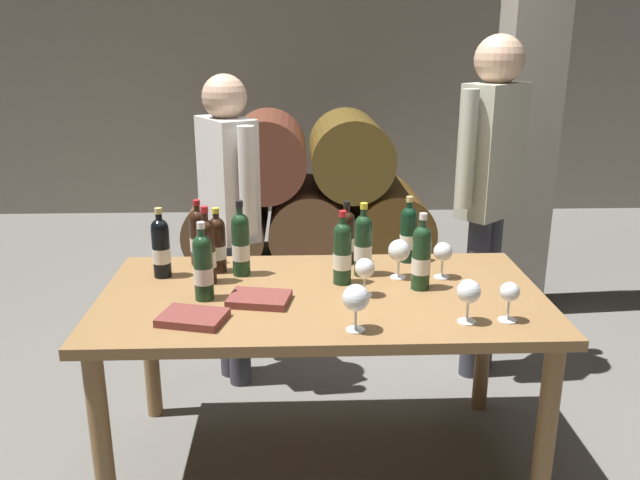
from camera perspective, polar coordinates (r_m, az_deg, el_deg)
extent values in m
plane|color=#66635E|center=(2.90, 0.16, -18.65)|extent=(14.00, 14.00, 0.00)
cube|color=gray|center=(6.55, -1.35, 14.72)|extent=(10.00, 0.24, 2.80)
cylinder|color=brown|center=(5.17, -8.00, 1.44)|extent=(0.60, 0.90, 0.60)
cylinder|color=brown|center=(5.14, -1.00, 1.52)|extent=(0.60, 0.90, 0.60)
cylinder|color=brown|center=(5.19, 5.97, 1.58)|extent=(0.60, 0.90, 0.60)
cylinder|color=brown|center=(5.02, -4.66, 7.48)|extent=(0.60, 0.90, 0.60)
cylinder|color=brown|center=(5.03, 2.58, 7.54)|extent=(0.60, 0.90, 0.60)
cube|color=gray|center=(4.20, 17.59, 11.05)|extent=(0.32, 0.32, 2.60)
cube|color=olive|center=(2.54, 0.17, -5.02)|extent=(1.70, 0.90, 0.04)
cylinder|color=olive|center=(2.47, -18.43, -16.72)|extent=(0.07, 0.07, 0.72)
cylinder|color=olive|center=(2.53, 19.01, -15.91)|extent=(0.07, 0.07, 0.72)
cylinder|color=olive|center=(3.12, -14.58, -8.78)|extent=(0.07, 0.07, 0.72)
cylinder|color=olive|center=(3.17, 14.07, -8.33)|extent=(0.07, 0.07, 0.72)
cylinder|color=#19381E|center=(2.69, 3.76, -0.88)|extent=(0.07, 0.07, 0.21)
sphere|color=#19381E|center=(2.65, 3.81, 1.44)|extent=(0.07, 0.07, 0.07)
cylinder|color=#19381E|center=(2.65, 3.82, 2.01)|extent=(0.03, 0.03, 0.07)
cylinder|color=gold|center=(2.63, 3.84, 2.97)|extent=(0.03, 0.03, 0.02)
cylinder|color=silver|center=(2.69, 3.76, -1.10)|extent=(0.07, 0.07, 0.06)
cylinder|color=#19381E|center=(2.70, -6.89, -0.80)|extent=(0.07, 0.07, 0.22)
sphere|color=#19381E|center=(2.67, -6.98, 1.57)|extent=(0.07, 0.07, 0.07)
cylinder|color=#19381E|center=(2.66, -7.00, 2.17)|extent=(0.03, 0.03, 0.07)
cylinder|color=black|center=(2.65, -7.04, 3.15)|extent=(0.03, 0.03, 0.03)
cylinder|color=silver|center=(2.70, -6.88, -1.02)|extent=(0.07, 0.07, 0.07)
cylinder|color=black|center=(2.86, -10.51, -0.15)|extent=(0.07, 0.07, 0.20)
sphere|color=black|center=(2.83, -10.63, 1.88)|extent=(0.07, 0.07, 0.07)
cylinder|color=black|center=(2.82, -10.66, 2.38)|extent=(0.03, 0.03, 0.06)
cylinder|color=#B21E23|center=(2.81, -10.70, 3.21)|extent=(0.03, 0.03, 0.02)
cylinder|color=silver|center=(2.86, -10.50, -0.34)|extent=(0.07, 0.07, 0.06)
cylinder|color=black|center=(2.83, 2.30, -0.15)|extent=(0.07, 0.07, 0.19)
sphere|color=black|center=(2.80, 2.32, 1.85)|extent=(0.07, 0.07, 0.07)
cylinder|color=black|center=(2.79, 2.33, 2.33)|extent=(0.03, 0.03, 0.06)
cylinder|color=black|center=(2.78, 2.34, 3.15)|extent=(0.03, 0.03, 0.02)
cylinder|color=silver|center=(2.83, 2.29, -0.33)|extent=(0.07, 0.07, 0.06)
cylinder|color=black|center=(2.64, -9.82, -1.41)|extent=(0.07, 0.07, 0.22)
sphere|color=black|center=(2.60, -9.95, 1.01)|extent=(0.07, 0.07, 0.07)
cylinder|color=black|center=(2.59, -9.98, 1.62)|extent=(0.03, 0.03, 0.07)
cylinder|color=#B21E23|center=(2.58, -10.03, 2.62)|extent=(0.03, 0.03, 0.03)
cylinder|color=silver|center=(2.64, -9.80, -1.63)|extent=(0.07, 0.07, 0.07)
cylinder|color=#19381E|center=(2.56, 8.78, -1.96)|extent=(0.07, 0.07, 0.21)
sphere|color=#19381E|center=(2.53, 8.89, 0.44)|extent=(0.07, 0.07, 0.07)
cylinder|color=#19381E|center=(2.52, 8.92, 1.04)|extent=(0.03, 0.03, 0.07)
cylinder|color=silver|center=(2.51, 8.97, 2.04)|extent=(0.03, 0.03, 0.02)
cylinder|color=silver|center=(2.57, 8.77, -2.19)|extent=(0.07, 0.07, 0.06)
cylinder|color=#19381E|center=(2.47, -10.10, -2.81)|extent=(0.07, 0.07, 0.21)
sphere|color=#19381E|center=(2.44, -10.24, -0.36)|extent=(0.07, 0.07, 0.07)
cylinder|color=#19381E|center=(2.43, -10.27, 0.25)|extent=(0.03, 0.03, 0.07)
cylinder|color=silver|center=(2.42, -10.33, 1.27)|extent=(0.03, 0.03, 0.02)
cylinder|color=silver|center=(2.48, -10.09, -3.04)|extent=(0.07, 0.07, 0.06)
cylinder|color=black|center=(2.74, -13.63, -1.09)|extent=(0.07, 0.07, 0.20)
sphere|color=black|center=(2.71, -13.79, 1.06)|extent=(0.07, 0.07, 0.07)
cylinder|color=black|center=(2.70, -13.83, 1.59)|extent=(0.03, 0.03, 0.06)
cylinder|color=tan|center=(2.69, -13.89, 2.48)|extent=(0.03, 0.03, 0.02)
cylinder|color=silver|center=(2.74, -13.61, -1.29)|extent=(0.07, 0.07, 0.06)
cylinder|color=black|center=(2.75, -8.91, -0.82)|extent=(0.07, 0.07, 0.19)
sphere|color=black|center=(2.72, -9.01, 1.22)|extent=(0.07, 0.07, 0.07)
cylinder|color=black|center=(2.72, -9.03, 1.71)|extent=(0.03, 0.03, 0.06)
cylinder|color=gold|center=(2.71, -9.07, 2.55)|extent=(0.03, 0.03, 0.02)
cylinder|color=silver|center=(2.76, -8.90, -1.01)|extent=(0.07, 0.07, 0.06)
cylinder|color=black|center=(2.87, 7.67, 0.09)|extent=(0.07, 0.07, 0.20)
sphere|color=black|center=(2.84, 7.76, 2.17)|extent=(0.07, 0.07, 0.07)
cylinder|color=black|center=(2.83, 7.78, 2.68)|extent=(0.03, 0.03, 0.06)
cylinder|color=tan|center=(2.82, 7.82, 3.54)|extent=(0.03, 0.03, 0.02)
cylinder|color=silver|center=(2.87, 7.66, -0.10)|extent=(0.07, 0.07, 0.06)
cylinder|color=#19381E|center=(2.59, 1.95, -1.59)|extent=(0.07, 0.07, 0.21)
sphere|color=#19381E|center=(2.56, 1.97, 0.75)|extent=(0.07, 0.07, 0.07)
cylinder|color=#19381E|center=(2.55, 1.98, 1.33)|extent=(0.03, 0.03, 0.07)
cylinder|color=#B21E23|center=(2.54, 1.99, 2.30)|extent=(0.03, 0.03, 0.02)
cylinder|color=silver|center=(2.60, 1.95, -1.81)|extent=(0.07, 0.07, 0.06)
cylinder|color=white|center=(2.51, 3.87, -4.80)|extent=(0.06, 0.06, 0.00)
cylinder|color=white|center=(2.49, 3.88, -3.95)|extent=(0.01, 0.01, 0.07)
sphere|color=white|center=(2.47, 3.92, -2.44)|extent=(0.08, 0.08, 0.08)
cylinder|color=white|center=(2.22, 3.09, -7.81)|extent=(0.06, 0.06, 0.00)
cylinder|color=white|center=(2.21, 3.11, -6.87)|extent=(0.01, 0.01, 0.07)
sphere|color=white|center=(2.17, 3.14, -5.04)|extent=(0.09, 0.09, 0.09)
cylinder|color=white|center=(2.33, 12.63, -6.95)|extent=(0.06, 0.06, 0.00)
cylinder|color=white|center=(2.32, 12.70, -6.05)|extent=(0.01, 0.01, 0.07)
sphere|color=white|center=(2.29, 12.82, -4.37)|extent=(0.08, 0.08, 0.08)
cylinder|color=white|center=(2.38, 15.96, -6.73)|extent=(0.06, 0.06, 0.00)
cylinder|color=white|center=(2.36, 16.04, -5.84)|extent=(0.01, 0.01, 0.07)
sphere|color=white|center=(2.34, 16.18, -4.34)|extent=(0.07, 0.07, 0.07)
cylinder|color=white|center=(2.70, 6.80, -3.23)|extent=(0.06, 0.06, 0.00)
cylinder|color=white|center=(2.69, 6.83, -2.43)|extent=(0.01, 0.01, 0.07)
sphere|color=white|center=(2.66, 6.89, -0.90)|extent=(0.09, 0.09, 0.09)
cylinder|color=white|center=(2.73, 10.52, -3.20)|extent=(0.06, 0.06, 0.00)
cylinder|color=white|center=(2.71, 10.56, -2.41)|extent=(0.01, 0.01, 0.07)
sphere|color=white|center=(2.69, 10.64, -1.00)|extent=(0.08, 0.08, 0.08)
cube|color=brown|center=(2.32, -11.00, -6.65)|extent=(0.25, 0.21, 0.03)
cube|color=brown|center=(2.45, -5.30, -5.12)|extent=(0.25, 0.20, 0.03)
cylinder|color=#383842|center=(3.52, 14.29, -4.48)|extent=(0.11, 0.11, 0.85)
cylinder|color=#383842|center=(3.44, 13.29, -4.97)|extent=(0.11, 0.11, 0.85)
cube|color=#B2B29E|center=(3.28, 14.74, 7.48)|extent=(0.36, 0.35, 0.64)
cylinder|color=#B2B29E|center=(3.45, 16.66, 8.34)|extent=(0.08, 0.08, 0.54)
cylinder|color=#B2B29E|center=(3.10, 12.70, 7.68)|extent=(0.08, 0.08, 0.54)
sphere|color=tan|center=(3.24, 15.33, 14.90)|extent=(0.23, 0.23, 0.23)
cylinder|color=#383842|center=(3.40, -7.93, -5.69)|extent=(0.11, 0.11, 0.77)
cylinder|color=#383842|center=(3.31, -7.13, -6.33)|extent=(0.11, 0.11, 0.77)
cube|color=silver|center=(3.15, -8.02, 5.29)|extent=(0.32, 0.37, 0.58)
cylinder|color=silver|center=(3.33, -9.55, 6.39)|extent=(0.08, 0.08, 0.49)
cylinder|color=silver|center=(2.96, -6.34, 5.13)|extent=(0.08, 0.08, 0.49)
sphere|color=tan|center=(3.09, -8.32, 12.22)|extent=(0.21, 0.21, 0.21)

